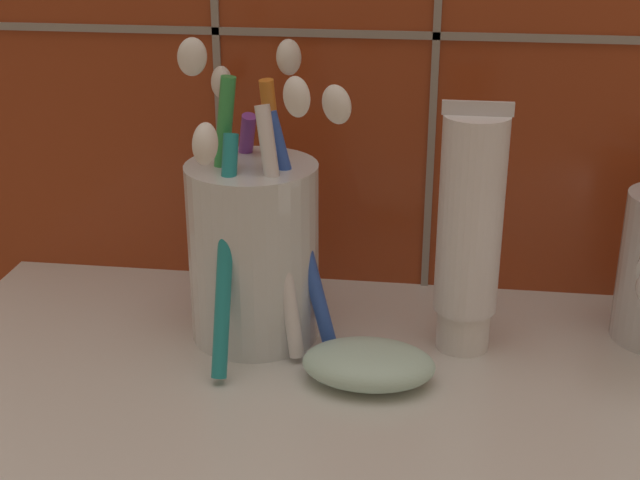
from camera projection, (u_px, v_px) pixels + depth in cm
name	position (u px, v px, depth cm)	size (l,w,h in cm)	color
sink_counter	(392.00, 397.00, 51.73)	(57.95, 28.29, 2.00)	silver
toothbrush_cup	(254.00, 244.00, 54.70)	(10.98, 15.72, 18.80)	silver
toothpaste_tube	(470.00, 231.00, 52.50)	(4.02, 3.83, 15.46)	white
soap_bar	(369.00, 364.00, 51.15)	(7.67, 5.23, 2.22)	silver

